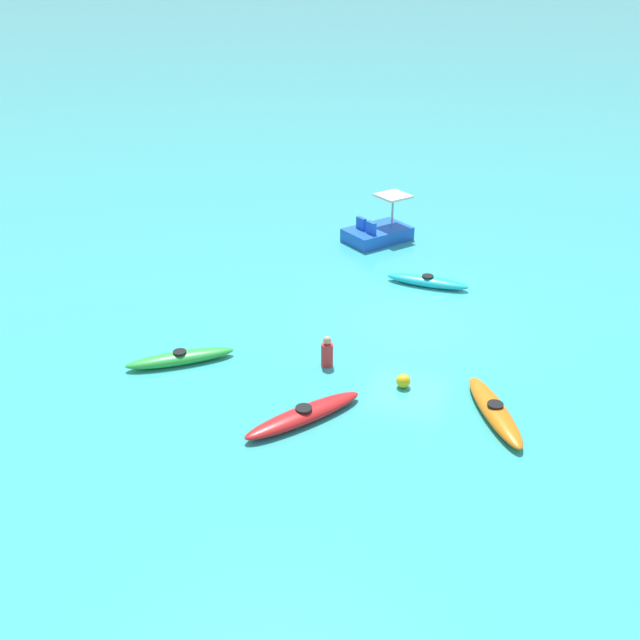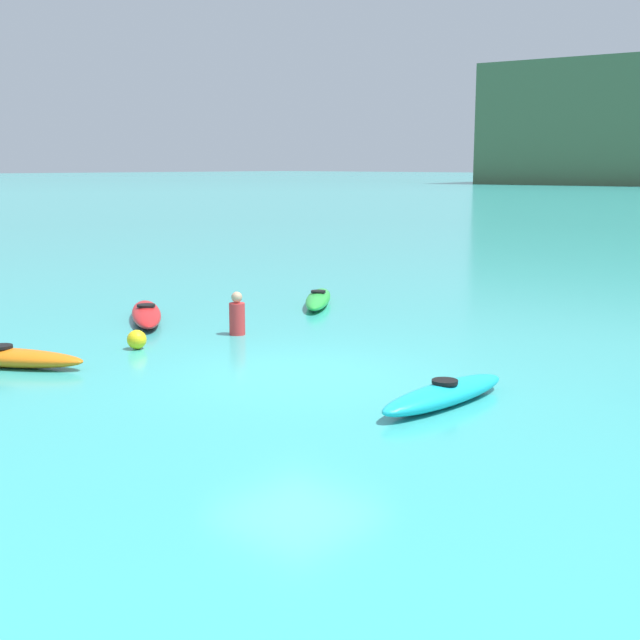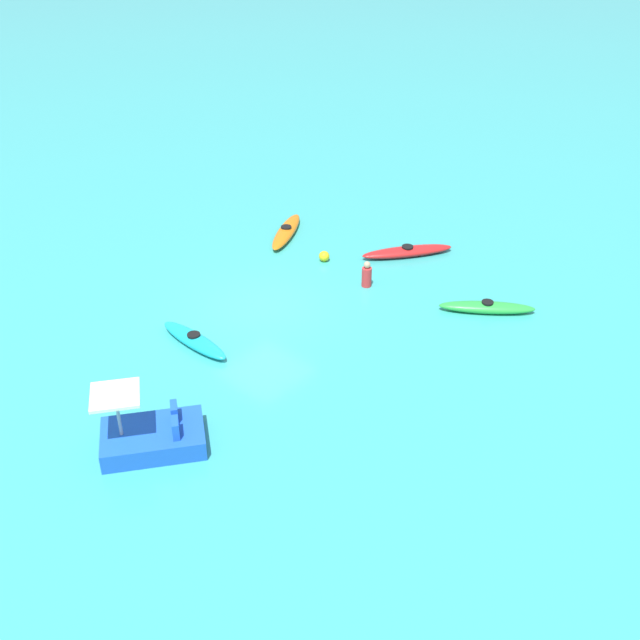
{
  "view_description": "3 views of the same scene",
  "coord_description": "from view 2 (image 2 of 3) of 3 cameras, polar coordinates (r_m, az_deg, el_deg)",
  "views": [
    {
      "loc": [
        -19.3,
        -4.1,
        10.11
      ],
      "look_at": [
        -1.92,
        2.17,
        0.66
      ],
      "focal_mm": 41.48,
      "sensor_mm": 36.0,
      "label": 1
    },
    {
      "loc": [
        9.46,
        -9.72,
        3.4
      ],
      "look_at": [
        -0.93,
        1.59,
        0.57
      ],
      "focal_mm": 47.54,
      "sensor_mm": 36.0,
      "label": 2
    },
    {
      "loc": [
        14.0,
        15.28,
        12.27
      ],
      "look_at": [
        -0.33,
        2.08,
        0.21
      ],
      "focal_mm": 43.52,
      "sensor_mm": 36.0,
      "label": 3
    }
  ],
  "objects": [
    {
      "name": "kayak_cyan",
      "position": [
        12.29,
        8.38,
        -4.95
      ],
      "size": [
        0.66,
        2.73,
        0.37
      ],
      "color": "#19B7C6",
      "rests_on": "ground_plane"
    },
    {
      "name": "kayak_red",
      "position": [
        19.01,
        -11.61,
        0.42
      ],
      "size": [
        3.03,
        2.34,
        0.37
      ],
      "color": "red",
      "rests_on": "ground_plane"
    },
    {
      "name": "kayak_orange",
      "position": [
        15.44,
        -20.63,
        -2.35
      ],
      "size": [
        2.96,
        2.02,
        0.37
      ],
      "color": "orange",
      "rests_on": "ground_plane"
    },
    {
      "name": "buoy_yellow",
      "position": [
        16.15,
        -12.23,
        -1.29
      ],
      "size": [
        0.36,
        0.36,
        0.36
      ],
      "primitive_type": "sphere",
      "color": "yellow",
      "rests_on": "ground_plane"
    },
    {
      "name": "kayak_green",
      "position": [
        20.67,
        -0.12,
        1.43
      ],
      "size": [
        2.24,
        2.64,
        0.37
      ],
      "color": "green",
      "rests_on": "ground_plane"
    },
    {
      "name": "person_near_shore",
      "position": [
        17.17,
        -5.6,
        0.28
      ],
      "size": [
        0.4,
        0.4,
        0.88
      ],
      "color": "red",
      "rests_on": "ground_plane"
    },
    {
      "name": "ground_plane",
      "position": [
        13.98,
        -1.59,
        -3.64
      ],
      "size": [
        600.0,
        600.0,
        0.0
      ],
      "primitive_type": "plane",
      "color": "#38ADA8"
    }
  ]
}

